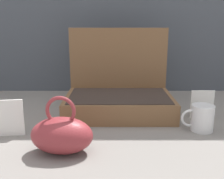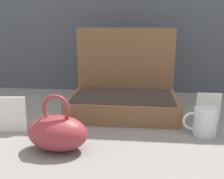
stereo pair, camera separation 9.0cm
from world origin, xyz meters
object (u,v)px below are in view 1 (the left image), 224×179
object	(u,v)px
open_suitcase	(119,94)
poster_card_right	(202,104)
coffee_mug	(202,118)
teal_pouch_handbag	(62,135)
info_card_left	(5,118)

from	to	relation	value
open_suitcase	poster_card_right	size ratio (longest dim) A/B	3.83
coffee_mug	poster_card_right	size ratio (longest dim) A/B	1.00
teal_pouch_handbag	poster_card_right	distance (m)	0.60
info_card_left	poster_card_right	distance (m)	0.76
info_card_left	open_suitcase	bearing A→B (deg)	25.50
poster_card_right	coffee_mug	bearing A→B (deg)	-108.74
open_suitcase	teal_pouch_handbag	size ratio (longest dim) A/B	2.28
teal_pouch_handbag	coffee_mug	bearing A→B (deg)	19.07
teal_pouch_handbag	info_card_left	size ratio (longest dim) A/B	1.53
coffee_mug	poster_card_right	distance (m)	0.13
open_suitcase	info_card_left	xyz separation A→B (m)	(-0.40, -0.26, -0.01)
teal_pouch_handbag	info_card_left	distance (m)	0.25
coffee_mug	info_card_left	world-z (taller)	info_card_left
open_suitcase	poster_card_right	bearing A→B (deg)	-14.18
teal_pouch_handbag	open_suitcase	bearing A→B (deg)	64.39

